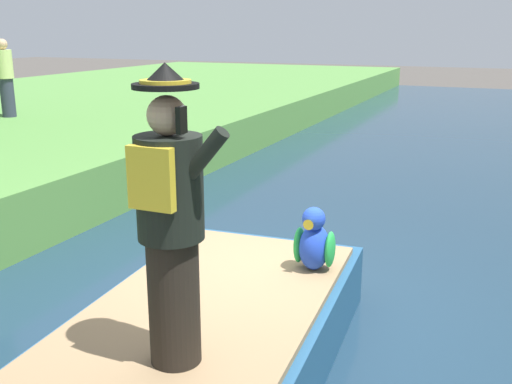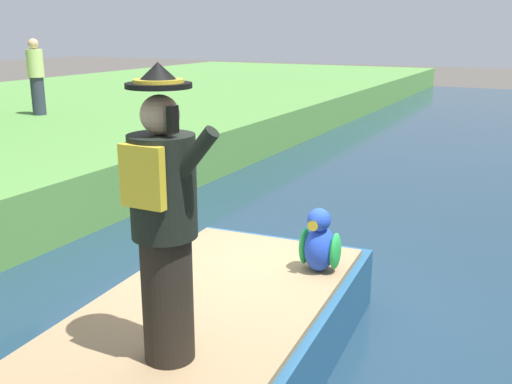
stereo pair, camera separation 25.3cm
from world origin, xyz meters
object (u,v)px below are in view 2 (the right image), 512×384
parrot_plush (320,244)px  person_pirate (164,220)px  person_bystander (36,77)px  boat (185,362)px

parrot_plush → person_pirate: bearing=-100.8°
person_pirate → person_bystander: size_ratio=1.16×
person_bystander → parrot_plush: bearing=-30.2°
boat → person_pirate: size_ratio=2.33×
person_pirate → parrot_plush: (0.33, 1.76, -0.68)m
boat → person_pirate: bearing=-67.5°
person_bystander → boat: bearing=-38.3°
person_pirate → parrot_plush: 1.92m
boat → person_bystander: bearing=141.7°
boat → person_pirate: (0.18, -0.42, 1.23)m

